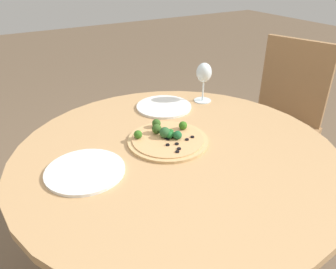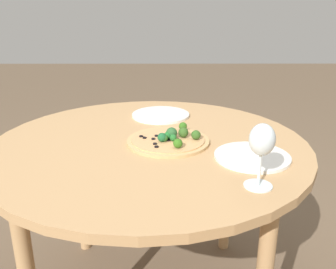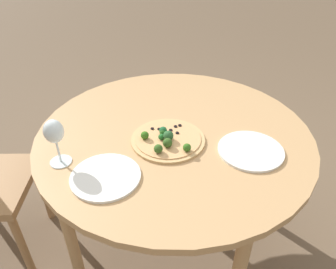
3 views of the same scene
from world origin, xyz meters
TOP-DOWN VIEW (x-y plane):
  - dining_table at (0.00, 0.00)m, footprint 1.12×1.12m
  - chair at (0.89, 0.30)m, footprint 0.51×0.51m
  - pizza at (0.01, 0.07)m, footprint 0.29×0.29m
  - wine_glass at (0.33, 0.31)m, footprint 0.08×0.08m
  - plate_near at (0.14, 0.33)m, footprint 0.24×0.24m
  - plate_far at (-0.31, 0.04)m, footprint 0.25×0.25m

SIDE VIEW (x-z plane):
  - chair at x=0.89m, z-range 0.03..0.93m
  - dining_table at x=0.00m, z-range 0.28..0.99m
  - plate_near at x=0.14m, z-range 0.70..0.71m
  - plate_far at x=-0.31m, z-range 0.70..0.71m
  - pizza at x=0.01m, z-range 0.69..0.74m
  - wine_glass at x=0.33m, z-range 0.74..0.92m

